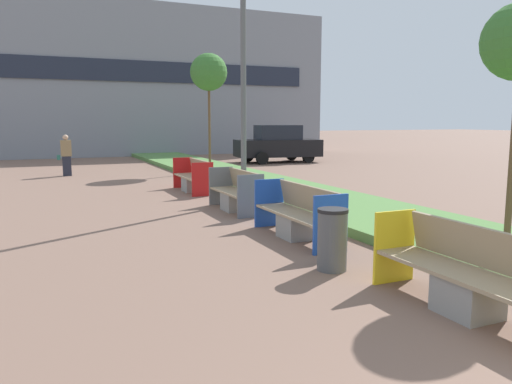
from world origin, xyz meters
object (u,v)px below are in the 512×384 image
bench_red_frame (193,179)px  street_lamp_post (243,43)px  bench_blue_frame (298,217)px  sapling_tree_far (209,73)px  pedestrian_walking (66,155)px  parked_car_distant (278,144)px  bench_grey_frame (236,195)px  bench_yellow_frame (471,281)px  litter_bin (332,239)px

bench_red_frame → street_lamp_post: (0.61, -2.42, 3.60)m
bench_blue_frame → sapling_tree_far: sapling_tree_far is taller
sapling_tree_far → pedestrian_walking: sapling_tree_far is taller
bench_red_frame → parked_car_distant: (6.88, 8.35, 0.55)m
sapling_tree_far → pedestrian_walking: size_ratio=3.05×
bench_blue_frame → parked_car_distant: bearing=65.1°
street_lamp_post → bench_grey_frame: bearing=-120.8°
bench_yellow_frame → street_lamp_post: street_lamp_post is taller
bench_grey_frame → parked_car_distant: 13.67m
bench_yellow_frame → parked_car_distant: parked_car_distant is taller
bench_grey_frame → pedestrian_walking: size_ratio=1.24×
litter_bin → sapling_tree_far: bearing=78.5°
sapling_tree_far → parked_car_distant: sapling_tree_far is taller
bench_blue_frame → litter_bin: size_ratio=2.63×
bench_red_frame → street_lamp_post: street_lamp_post is taller
pedestrian_walking → bench_red_frame: bearing=-62.1°
bench_yellow_frame → bench_grey_frame: bearing=90.1°
bench_yellow_frame → bench_blue_frame: bearing=90.0°
bench_red_frame → sapling_tree_far: size_ratio=0.43×
bench_grey_frame → sapling_tree_far: (2.29, 8.78, 3.62)m
bench_grey_frame → street_lamp_post: (0.61, 1.03, 3.60)m
litter_bin → sapling_tree_far: sapling_tree_far is taller
bench_blue_frame → parked_car_distant: 16.34m
bench_blue_frame → street_lamp_post: bearing=81.4°
pedestrian_walking → bench_grey_frame: bearing=-71.4°
bench_blue_frame → sapling_tree_far: bearing=79.0°
bench_yellow_frame → bench_red_frame: size_ratio=1.20×
bench_red_frame → litter_bin: bearing=-93.4°
bench_blue_frame → sapling_tree_far: 12.54m
bench_blue_frame → bench_red_frame: bearing=90.0°
bench_yellow_frame → street_lamp_post: (0.61, 7.92, 3.59)m
bench_red_frame → sapling_tree_far: sapling_tree_far is taller
bench_red_frame → street_lamp_post: bearing=-75.8°
bench_red_frame → pedestrian_walking: bearing=117.9°
litter_bin → pedestrian_walking: 14.63m
street_lamp_post → pedestrian_walking: 9.79m
bench_blue_frame → bench_red_frame: 6.46m
bench_red_frame → litter_bin: 8.37m
bench_yellow_frame → street_lamp_post: size_ratio=0.35×
sapling_tree_far → litter_bin: bearing=-101.5°
bench_yellow_frame → parked_car_distant: (6.88, 18.69, 0.53)m
bench_yellow_frame → sapling_tree_far: bearing=81.7°
bench_yellow_frame → bench_red_frame: bearing=90.0°
street_lamp_post → parked_car_distant: street_lamp_post is taller
street_lamp_post → sapling_tree_far: street_lamp_post is taller
bench_yellow_frame → bench_red_frame: (-0.00, 10.34, -0.01)m
bench_grey_frame → sapling_tree_far: bearing=75.4°
bench_yellow_frame → street_lamp_post: 8.72m
litter_bin → bench_yellow_frame: bearing=-76.0°
bench_yellow_frame → bench_red_frame: same height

